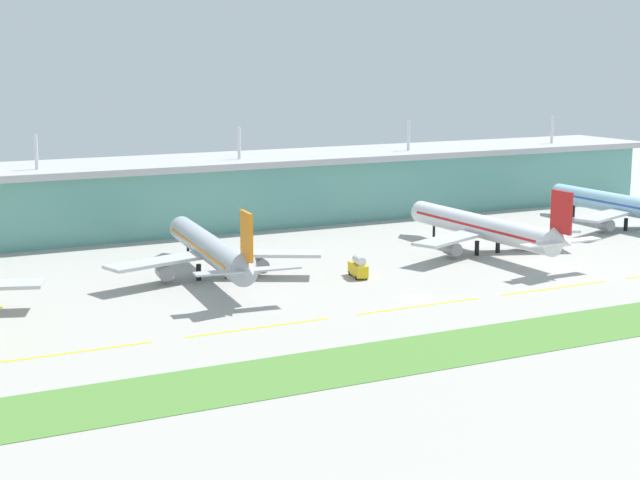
{
  "coord_description": "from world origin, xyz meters",
  "views": [
    {
      "loc": [
        -104.45,
        -163.44,
        48.36
      ],
      "look_at": [
        -5.39,
        32.41,
        7.0
      ],
      "focal_mm": 55.15,
      "sensor_mm": 36.0,
      "label": 1
    }
  ],
  "objects_px": {
    "airliner_far_middle": "(484,228)",
    "airliner_farthest": "(631,207)",
    "fuel_truck": "(358,267)",
    "airliner_near_middle": "(211,249)"
  },
  "relations": [
    {
      "from": "airliner_far_middle",
      "to": "airliner_farthest",
      "type": "bearing_deg",
      "value": 9.15
    },
    {
      "from": "airliner_far_middle",
      "to": "fuel_truck",
      "type": "height_order",
      "value": "airliner_far_middle"
    },
    {
      "from": "airliner_farthest",
      "to": "fuel_truck",
      "type": "xyz_separation_m",
      "value": [
        -98.43,
        -18.92,
        -4.19
      ]
    },
    {
      "from": "airliner_near_middle",
      "to": "airliner_farthest",
      "type": "distance_m",
      "value": 127.73
    },
    {
      "from": "fuel_truck",
      "to": "airliner_far_middle",
      "type": "bearing_deg",
      "value": 13.27
    },
    {
      "from": "airliner_near_middle",
      "to": "fuel_truck",
      "type": "bearing_deg",
      "value": -25.95
    },
    {
      "from": "fuel_truck",
      "to": "airliner_near_middle",
      "type": "bearing_deg",
      "value": 154.05
    },
    {
      "from": "airliner_near_middle",
      "to": "airliner_far_middle",
      "type": "distance_m",
      "value": 70.32
    },
    {
      "from": "airliner_farthest",
      "to": "airliner_near_middle",
      "type": "bearing_deg",
      "value": -177.89
    },
    {
      "from": "airliner_near_middle",
      "to": "airliner_far_middle",
      "type": "relative_size",
      "value": 1.01
    }
  ]
}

